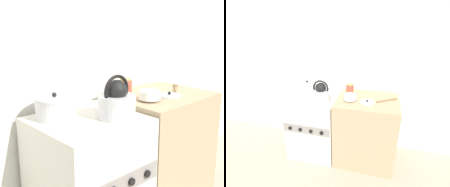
% 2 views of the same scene
% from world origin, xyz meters
% --- Properties ---
extents(wall_back, '(7.00, 0.06, 2.50)m').
position_xyz_m(wall_back, '(0.00, 0.66, 1.25)').
color(wall_back, silver).
rests_on(wall_back, ground_plane).
extents(stove, '(0.62, 0.61, 0.83)m').
position_xyz_m(stove, '(-0.00, 0.29, 0.42)').
color(stove, beige).
rests_on(stove, ground_plane).
extents(counter, '(0.73, 0.59, 0.86)m').
position_xyz_m(counter, '(0.69, 0.29, 0.43)').
color(counter, tan).
rests_on(counter, ground_plane).
extents(kettle, '(0.28, 0.23, 0.26)m').
position_xyz_m(kettle, '(0.14, 0.19, 0.93)').
color(kettle, silver).
rests_on(kettle, stove).
extents(cooking_pot, '(0.24, 0.24, 0.16)m').
position_xyz_m(cooking_pot, '(-0.14, 0.43, 0.90)').
color(cooking_pot, silver).
rests_on(cooking_pot, stove).
extents(enamel_bowl, '(0.15, 0.15, 0.07)m').
position_xyz_m(enamel_bowl, '(0.48, 0.23, 0.90)').
color(enamel_bowl, white).
rests_on(enamel_bowl, counter).
extents(storage_jar, '(0.09, 0.09, 0.13)m').
position_xyz_m(storage_jar, '(0.44, 0.42, 0.93)').
color(storage_jar, '#CC4C38').
rests_on(storage_jar, counter).
extents(loose_pot_lid, '(0.17, 0.17, 0.03)m').
position_xyz_m(loose_pot_lid, '(0.69, 0.22, 0.87)').
color(loose_pot_lid, silver).
rests_on(loose_pot_lid, counter).
extents(wooden_spoon, '(0.25, 0.18, 0.02)m').
position_xyz_m(wooden_spoon, '(0.93, 0.34, 0.87)').
color(wooden_spoon, olive).
rests_on(wooden_spoon, counter).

